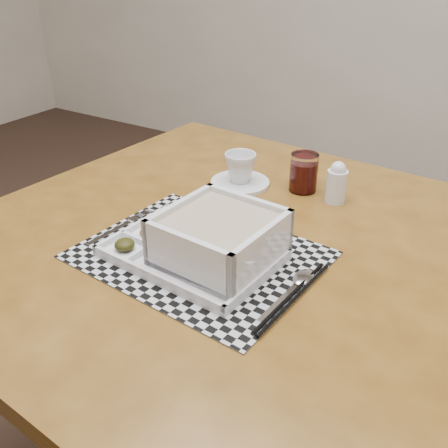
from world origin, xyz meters
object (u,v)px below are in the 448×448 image
Objects in this scene: juice_glass at (304,174)px; creamer_bottle at (337,183)px; serving_tray at (213,243)px; cup at (240,167)px; dining_table at (227,265)px.

juice_glass is 0.09m from creamer_bottle.
cup is at bearing 112.04° from serving_tray.
cup is at bearing -160.32° from juice_glass.
serving_tray is at bearing -71.94° from dining_table.
cup is 0.16m from juice_glass.
serving_tray reaches higher than dining_table.
cup is 0.79× the size of creamer_bottle.
dining_table is at bearing -51.89° from cup.
serving_tray is at bearing -53.82° from cup.
cup is (-0.14, 0.34, 0.00)m from serving_tray.
juice_glass is at bearing 169.18° from creamer_bottle.
juice_glass is at bearing 79.78° from dining_table.
dining_table is 0.31m from juice_glass.
serving_tray reaches higher than cup.
creamer_bottle is at bearing 61.45° from dining_table.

